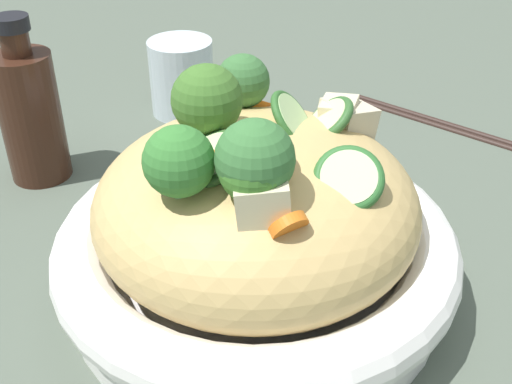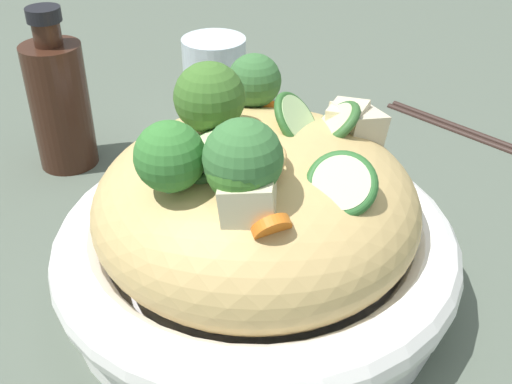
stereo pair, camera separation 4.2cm
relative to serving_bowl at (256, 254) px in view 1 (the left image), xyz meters
The scene contains 10 objects.
ground_plane 0.03m from the serving_bowl, ahead, with size 3.00×3.00×0.00m, color #4F594C.
serving_bowl is the anchor object (origin of this frame).
noodle_heap 0.04m from the serving_bowl, ahead, with size 0.22×0.22×0.11m.
broccoli_florets 0.11m from the serving_bowl, 154.79° to the right, with size 0.12×0.16×0.07m.
carrot_coins 0.09m from the serving_bowl, 163.53° to the left, with size 0.09×0.17×0.03m.
zucchini_slices 0.09m from the serving_bowl, 34.35° to the right, with size 0.14×0.12×0.04m.
chicken_chunks 0.09m from the serving_bowl, 10.78° to the right, with size 0.14×0.12×0.04m.
soy_sauce_bottle 0.26m from the serving_bowl, 120.09° to the left, with size 0.05×0.05×0.15m.
chopsticks_pair 0.33m from the serving_bowl, 30.41° to the left, with size 0.12×0.20×0.01m.
drinking_glass 0.30m from the serving_bowl, 83.76° to the left, with size 0.07×0.07×0.08m.
Camera 1 is at (-0.13, -0.33, 0.31)m, focal length 44.80 mm.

